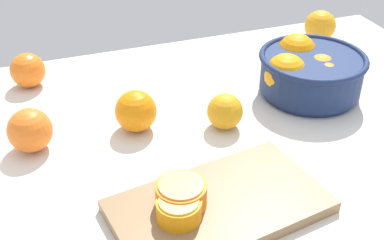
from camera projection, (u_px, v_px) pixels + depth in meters
The scene contains 10 objects.
ground_plane at pixel (204, 150), 90.63cm from camera, with size 128.53×86.99×3.00cm, color silver.
fruit_bowl at pixel (308, 71), 102.00cm from camera, with size 21.92×21.92×10.74cm.
cutting_board at pixel (219, 206), 74.68cm from camera, with size 31.81×17.89×1.99cm, color olive.
orange_half_0 at pixel (179, 209), 70.42cm from camera, with size 6.58×6.58×3.37cm.
orange_half_1 at pixel (181, 194), 72.63cm from camera, with size 7.61×7.61×3.88cm.
loose_orange_0 at pixel (225, 111), 92.52cm from camera, with size 6.79×6.79×6.79cm, color orange.
loose_orange_1 at pixel (136, 111), 91.62cm from camera, with size 7.85×7.85×7.85cm, color orange.
loose_orange_2 at pixel (30, 130), 86.39cm from camera, with size 7.83×7.83×7.83cm, color orange.
loose_orange_3 at pixel (320, 26), 125.22cm from camera, with size 7.82×7.82×7.82cm, color orange.
loose_orange_4 at pixel (28, 70), 105.59cm from camera, with size 7.40×7.40×7.40cm, color orange.
Camera 1 is at (-26.46, -67.74, 52.90)cm, focal length 46.48 mm.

